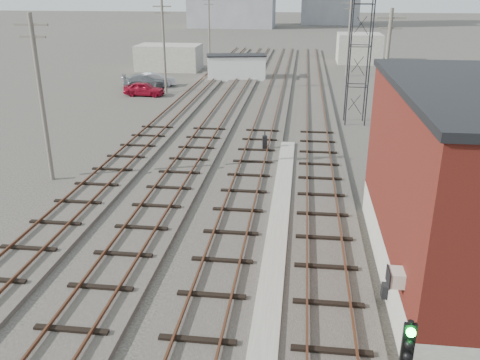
% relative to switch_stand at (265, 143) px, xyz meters
% --- Properties ---
extents(ground, '(320.00, 320.00, 0.00)m').
position_rel_switch_stand_xyz_m(ground, '(1.00, 33.30, -0.60)').
color(ground, '#282621').
rests_on(ground, ground).
extents(track_right, '(3.20, 90.00, 0.39)m').
position_rel_switch_stand_xyz_m(track_right, '(3.50, 12.30, -0.49)').
color(track_right, '#332D28').
rests_on(track_right, ground).
extents(track_mid_right, '(3.20, 90.00, 0.39)m').
position_rel_switch_stand_xyz_m(track_mid_right, '(-0.50, 12.30, -0.49)').
color(track_mid_right, '#332D28').
rests_on(track_mid_right, ground).
extents(track_mid_left, '(3.20, 90.00, 0.39)m').
position_rel_switch_stand_xyz_m(track_mid_left, '(-4.50, 12.30, -0.49)').
color(track_mid_left, '#332D28').
rests_on(track_mid_left, ground).
extents(track_left, '(3.20, 90.00, 0.39)m').
position_rel_switch_stand_xyz_m(track_left, '(-8.50, 12.30, -0.49)').
color(track_left, '#332D28').
rests_on(track_left, ground).
extents(platform_curb, '(0.90, 28.00, 0.26)m').
position_rel_switch_stand_xyz_m(platform_curb, '(1.50, -12.70, -0.47)').
color(platform_curb, gray).
rests_on(platform_curb, ground).
extents(brick_building, '(6.54, 12.20, 7.22)m').
position_rel_switch_stand_xyz_m(brick_building, '(8.50, -14.70, 3.03)').
color(brick_building, gray).
rests_on(brick_building, ground).
extents(lattice_tower, '(1.60, 1.60, 15.00)m').
position_rel_switch_stand_xyz_m(lattice_tower, '(6.50, 8.30, 6.90)').
color(lattice_tower, black).
rests_on(lattice_tower, ground).
extents(utility_pole_left_a, '(1.80, 0.24, 9.00)m').
position_rel_switch_stand_xyz_m(utility_pole_left_a, '(-11.50, -6.70, 4.20)').
color(utility_pole_left_a, '#595147').
rests_on(utility_pole_left_a, ground).
extents(utility_pole_left_b, '(1.80, 0.24, 9.00)m').
position_rel_switch_stand_xyz_m(utility_pole_left_b, '(-11.50, 18.30, 4.20)').
color(utility_pole_left_b, '#595147').
rests_on(utility_pole_left_b, ground).
extents(utility_pole_left_c, '(1.80, 0.24, 9.00)m').
position_rel_switch_stand_xyz_m(utility_pole_left_c, '(-11.50, 43.30, 4.20)').
color(utility_pole_left_c, '#595147').
rests_on(utility_pole_left_c, ground).
extents(utility_pole_right_a, '(1.80, 0.24, 9.00)m').
position_rel_switch_stand_xyz_m(utility_pole_right_a, '(7.50, 1.30, 4.20)').
color(utility_pole_right_a, '#595147').
rests_on(utility_pole_right_a, ground).
extents(utility_pole_right_b, '(1.80, 0.24, 9.00)m').
position_rel_switch_stand_xyz_m(utility_pole_right_b, '(7.50, 31.30, 4.20)').
color(utility_pole_right_b, '#595147').
rests_on(utility_pole_right_b, ground).
extents(shed_left, '(8.00, 5.00, 3.20)m').
position_rel_switch_stand_xyz_m(shed_left, '(-15.00, 33.30, 1.00)').
color(shed_left, gray).
rests_on(shed_left, ground).
extents(shed_right, '(6.00, 6.00, 4.00)m').
position_rel_switch_stand_xyz_m(shed_right, '(10.00, 43.30, 1.40)').
color(shed_right, gray).
rests_on(shed_right, ground).
extents(switch_stand, '(0.35, 0.35, 1.26)m').
position_rel_switch_stand_xyz_m(switch_stand, '(0.00, 0.00, 0.00)').
color(switch_stand, black).
rests_on(switch_stand, ground).
extents(site_trailer, '(7.23, 4.19, 2.86)m').
position_rel_switch_stand_xyz_m(site_trailer, '(-5.46, 27.19, 0.85)').
color(site_trailer, white).
rests_on(site_trailer, ground).
extents(car_red, '(4.10, 1.83, 1.37)m').
position_rel_switch_stand_xyz_m(car_red, '(-13.30, 16.70, 0.09)').
color(car_red, maroon).
rests_on(car_red, ground).
extents(car_silver, '(4.74, 3.18, 1.48)m').
position_rel_switch_stand_xyz_m(car_silver, '(-13.66, 21.72, 0.14)').
color(car_silver, '#B8BCC1').
rests_on(car_silver, ground).
extents(car_grey, '(5.17, 3.15, 1.40)m').
position_rel_switch_stand_xyz_m(car_grey, '(-14.50, 21.04, 0.11)').
color(car_grey, slate).
rests_on(car_grey, ground).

